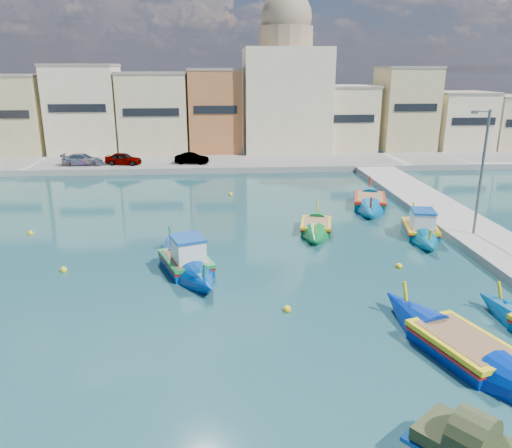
# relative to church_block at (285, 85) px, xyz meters

# --- Properties ---
(ground) EXTENTS (160.00, 160.00, 0.00)m
(ground) POSITION_rel_church_block_xyz_m (-10.00, -40.00, -8.41)
(ground) COLOR #174145
(ground) RESTS_ON ground
(north_quay) EXTENTS (80.00, 8.00, 0.60)m
(north_quay) POSITION_rel_church_block_xyz_m (-10.00, -8.00, -8.11)
(north_quay) COLOR gray
(north_quay) RESTS_ON ground
(north_townhouses) EXTENTS (83.20, 7.87, 10.19)m
(north_townhouses) POSITION_rel_church_block_xyz_m (-3.32, -0.64, -3.41)
(north_townhouses) COLOR beige
(north_townhouses) RESTS_ON ground
(church_block) EXTENTS (10.00, 10.00, 19.10)m
(church_block) POSITION_rel_church_block_xyz_m (0.00, 0.00, 0.00)
(church_block) COLOR beige
(church_block) RESTS_ON ground
(quay_street_lamp) EXTENTS (1.18, 0.16, 8.00)m
(quay_street_lamp) POSITION_rel_church_block_xyz_m (7.44, -34.00, -4.07)
(quay_street_lamp) COLOR #595B60
(quay_street_lamp) RESTS_ON ground
(parked_cars) EXTENTS (15.23, 2.20, 1.27)m
(parked_cars) POSITION_rel_church_block_xyz_m (-18.17, -9.50, -7.20)
(parked_cars) COLOR #4C1919
(parked_cars) RESTS_ON north_quay
(luzzu_turquoise_cabin) EXTENTS (3.59, 8.69, 2.73)m
(luzzu_turquoise_cabin) POSITION_rel_church_block_xyz_m (4.71, -32.58, -8.08)
(luzzu_turquoise_cabin) COLOR #006A98
(luzzu_turquoise_cabin) RESTS_ON ground
(luzzu_blue_cabin) EXTENTS (4.89, 8.73, 3.02)m
(luzzu_blue_cabin) POSITION_rel_church_block_xyz_m (-9.95, -37.45, -8.04)
(luzzu_blue_cabin) COLOR #003DA0
(luzzu_blue_cabin) RESTS_ON ground
(luzzu_cyan_mid) EXTENTS (4.75, 9.76, 2.81)m
(luzzu_cyan_mid) POSITION_rel_church_block_xyz_m (3.48, -25.50, -8.11)
(luzzu_cyan_mid) COLOR #00609E
(luzzu_cyan_mid) RESTS_ON ground
(luzzu_green) EXTENTS (3.33, 7.48, 2.28)m
(luzzu_green) POSITION_rel_church_block_xyz_m (-1.85, -31.34, -8.16)
(luzzu_green) COLOR #0A712F
(luzzu_green) RESTS_ON ground
(luzzu_blue_south) EXTENTS (5.05, 9.75, 2.76)m
(luzzu_blue_south) POSITION_rel_church_block_xyz_m (0.78, -46.58, -8.12)
(luzzu_blue_south) COLOR #0027A2
(luzzu_blue_south) RESTS_ON ground
(mooring_buoys) EXTENTS (22.18, 21.59, 0.36)m
(mooring_buoys) POSITION_rel_church_block_xyz_m (-9.57, -34.01, -8.33)
(mooring_buoys) COLOR yellow
(mooring_buoys) RESTS_ON ground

